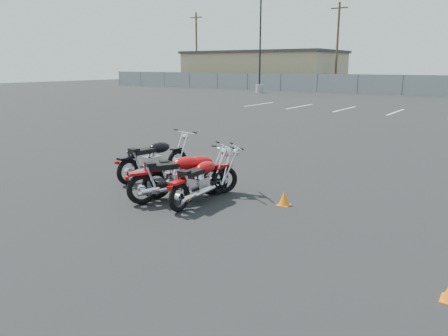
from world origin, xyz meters
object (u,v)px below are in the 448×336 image
Objects in this scene: motorcycle_front_red at (190,174)px; motorcycle_third_red at (178,176)px; motorcycle_second_black at (154,159)px; motorcycle_rear_red at (201,181)px.

motorcycle_third_red is at bearing -99.39° from motorcycle_front_red.
motorcycle_second_black is (-1.59, 0.63, 0.01)m from motorcycle_front_red.
motorcycle_front_red is at bearing -21.51° from motorcycle_second_black.
motorcycle_second_black reaches higher than motorcycle_rear_red.
motorcycle_rear_red is (2.02, -0.84, -0.04)m from motorcycle_second_black.
motorcycle_second_black is 1.05× the size of motorcycle_third_red.
motorcycle_second_black is 1.81m from motorcycle_third_red.
motorcycle_rear_red is at bearing 13.38° from motorcycle_third_red.
motorcycle_second_black is 1.08× the size of motorcycle_rear_red.
motorcycle_second_black is at bearing 157.41° from motorcycle_rear_red.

